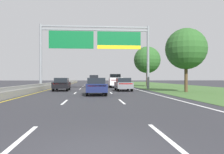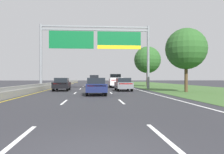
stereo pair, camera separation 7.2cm
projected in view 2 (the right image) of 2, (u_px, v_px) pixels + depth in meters
ground_plane at (93, 87)px, 39.43m from camera, size 220.00×220.00×0.00m
lane_striping at (93, 87)px, 38.97m from camera, size 11.96×106.00×0.01m
grass_verge_right at (173, 87)px, 40.54m from camera, size 14.00×110.00×0.02m
median_barrier_concrete at (54, 85)px, 38.91m from camera, size 0.60×110.00×0.85m
overhead_sign_gantry at (96, 43)px, 31.64m from camera, size 15.06×0.42×8.83m
pickup_truck_white at (116, 81)px, 37.74m from camera, size 2.14×5.45×2.20m
car_red_centre_lane_suv at (94, 80)px, 44.90m from camera, size 2.00×4.74×2.11m
car_navy_centre_lane_sedan at (96, 86)px, 21.17m from camera, size 1.94×4.45×1.57m
car_black_left_lane_sedan at (62, 84)px, 28.28m from camera, size 1.90×4.43×1.57m
car_grey_right_lane_sedan at (123, 84)px, 28.08m from camera, size 1.83×4.40×1.57m
roadside_tree_near at (186, 49)px, 25.48m from camera, size 4.53×4.53×7.04m
roadside_tree_mid at (147, 60)px, 42.23m from camera, size 4.86×4.86×7.31m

